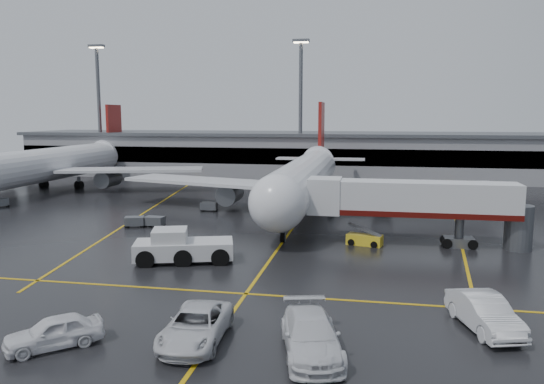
# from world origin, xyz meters

# --- Properties ---
(ground) EXTENTS (220.00, 220.00, 0.00)m
(ground) POSITION_xyz_m (0.00, 0.00, 0.00)
(ground) COLOR black
(ground) RESTS_ON ground
(apron_line_centre) EXTENTS (0.25, 90.00, 0.02)m
(apron_line_centre) POSITION_xyz_m (0.00, 0.00, 0.01)
(apron_line_centre) COLOR gold
(apron_line_centre) RESTS_ON ground
(apron_line_stop) EXTENTS (60.00, 0.25, 0.02)m
(apron_line_stop) POSITION_xyz_m (0.00, -22.00, 0.01)
(apron_line_stop) COLOR gold
(apron_line_stop) RESTS_ON ground
(apron_line_left) EXTENTS (9.99, 69.35, 0.02)m
(apron_line_left) POSITION_xyz_m (-20.00, 10.00, 0.01)
(apron_line_left) COLOR gold
(apron_line_left) RESTS_ON ground
(apron_line_right) EXTENTS (7.57, 69.64, 0.02)m
(apron_line_right) POSITION_xyz_m (18.00, 10.00, 0.01)
(apron_line_right) COLOR gold
(apron_line_right) RESTS_ON ground
(terminal) EXTENTS (122.00, 19.00, 8.60)m
(terminal) POSITION_xyz_m (0.00, 47.93, 4.32)
(terminal) COLOR gray
(terminal) RESTS_ON ground
(light_mast_left) EXTENTS (3.00, 1.20, 25.45)m
(light_mast_left) POSITION_xyz_m (-45.00, 42.00, 14.47)
(light_mast_left) COLOR #595B60
(light_mast_left) RESTS_ON ground
(light_mast_mid) EXTENTS (3.00, 1.20, 25.45)m
(light_mast_mid) POSITION_xyz_m (-5.00, 42.00, 14.47)
(light_mast_mid) COLOR #595B60
(light_mast_mid) RESTS_ON ground
(main_airliner) EXTENTS (48.80, 45.60, 14.10)m
(main_airliner) POSITION_xyz_m (0.00, 9.70, 4.21)
(main_airliner) COLOR silver
(main_airliner) RESTS_ON ground
(second_airliner) EXTENTS (48.80, 45.60, 14.10)m
(second_airliner) POSITION_xyz_m (-42.00, 21.70, 4.21)
(second_airliner) COLOR silver
(second_airliner) RESTS_ON ground
(jet_bridge) EXTENTS (19.90, 3.40, 6.05)m
(jet_bridge) POSITION_xyz_m (11.87, -6.00, 3.93)
(jet_bridge) COLOR silver
(jet_bridge) RESTS_ON ground
(pushback_tractor) EXTENTS (8.48, 5.32, 2.82)m
(pushback_tractor) POSITION_xyz_m (-7.05, -15.23, 1.12)
(pushback_tractor) COLOR silver
(pushback_tractor) RESTS_ON ground
(belt_loader) EXTENTS (3.44, 2.16, 2.03)m
(belt_loader) POSITION_xyz_m (7.60, -6.77, 0.50)
(belt_loader) COLOR yellow
(belt_loader) RESTS_ON ground
(service_van_a) EXTENTS (3.21, 6.48, 1.77)m
(service_van_a) POSITION_xyz_m (-0.81, -29.84, 0.88)
(service_van_a) COLOR silver
(service_van_a) RESTS_ON ground
(service_van_b) EXTENTS (4.23, 7.16, 1.95)m
(service_van_b) POSITION_xyz_m (5.30, -30.11, 0.97)
(service_van_b) COLOR silver
(service_van_b) RESTS_ON ground
(service_van_c) EXTENTS (3.66, 6.31, 1.97)m
(service_van_c) POSITION_xyz_m (14.42, -25.30, 0.98)
(service_van_c) COLOR silver
(service_van_c) RESTS_ON ground
(service_van_d) EXTENTS (4.92, 4.70, 1.65)m
(service_van_d) POSITION_xyz_m (-7.75, -31.83, 0.83)
(service_van_d) COLOR white
(service_van_d) RESTS_ON ground
(baggage_cart_a) EXTENTS (2.06, 1.39, 1.12)m
(baggage_cart_a) POSITION_xyz_m (-14.69, -2.77, 0.63)
(baggage_cart_a) COLOR #595B60
(baggage_cart_a) RESTS_ON ground
(baggage_cart_b) EXTENTS (2.31, 1.87, 1.12)m
(baggage_cart_b) POSITION_xyz_m (-16.77, -3.25, 0.63)
(baggage_cart_b) COLOR #595B60
(baggage_cart_b) RESTS_ON ground
(baggage_cart_c) EXTENTS (2.07, 1.41, 1.12)m
(baggage_cart_c) POSITION_xyz_m (-11.79, 7.36, 0.63)
(baggage_cart_c) COLOR #595B60
(baggage_cart_c) RESTS_ON ground
(baggage_cart_e) EXTENTS (2.37, 2.27, 1.12)m
(baggage_cart_e) POSITION_xyz_m (-39.48, 5.19, 0.63)
(baggage_cart_e) COLOR #595B60
(baggage_cart_e) RESTS_ON ground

